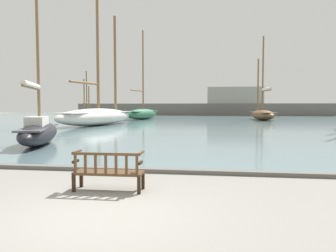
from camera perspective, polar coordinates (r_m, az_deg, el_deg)
ground_plane at (r=6.28m, az=-11.76°, el=-14.89°), size 160.00×160.00×0.00m
harbor_water at (r=49.67m, az=5.84°, el=1.30°), size 100.00×80.00×0.08m
quay_edge_kerb at (r=9.85m, az=-4.03°, el=-7.69°), size 40.00×0.30×0.12m
park_bench at (r=7.78m, az=-10.35°, el=-7.69°), size 1.61×0.55×0.92m
sailboat_centre_channel at (r=50.45m, az=-13.97°, el=1.98°), size 2.81×6.10×7.05m
sailboat_outer_port at (r=45.57m, az=16.15°, el=2.16°), size 3.40×7.85×11.12m
sailboat_mid_starboard at (r=17.27m, az=-21.57°, el=-0.74°), size 3.48×6.47×8.04m
sailboat_nearest_starboard at (r=45.58m, az=-4.46°, el=2.25°), size 4.03×8.44×12.23m
sailboat_nearest_port at (r=32.41m, az=-12.24°, el=1.93°), size 5.44×11.85×13.33m
far_breakwater at (r=64.59m, az=7.37°, el=3.30°), size 51.20×2.40×5.59m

